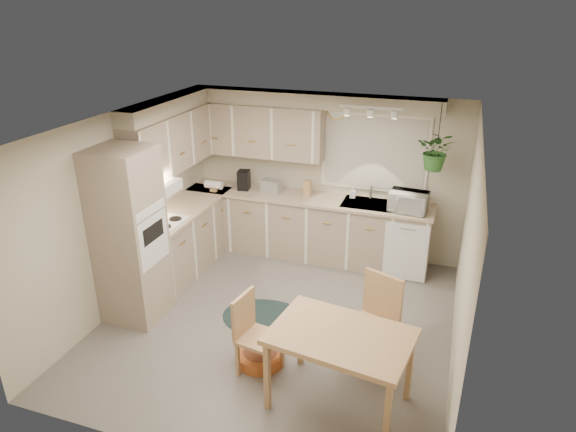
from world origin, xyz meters
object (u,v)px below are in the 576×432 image
at_px(chair_left, 260,336).
at_px(chair_back, 371,324).
at_px(braided_rug, 266,318).
at_px(microwave, 409,200).
at_px(dining_table, 339,369).
at_px(pet_bed, 260,356).

height_order(chair_left, chair_back, chair_back).
height_order(braided_rug, microwave, microwave).
bearing_deg(dining_table, chair_left, 167.89).
bearing_deg(chair_back, pet_bed, 38.71).
height_order(dining_table, braided_rug, dining_table).
relative_size(dining_table, chair_back, 1.27).
bearing_deg(microwave, dining_table, -90.17).
distance_m(chair_back, microwave, 2.20).
relative_size(chair_left, chair_back, 0.88).
xyz_separation_m(chair_left, pet_bed, (-0.06, 0.15, -0.37)).
bearing_deg(braided_rug, chair_back, -17.89).
bearing_deg(braided_rug, chair_left, -72.51).
bearing_deg(pet_bed, chair_back, 16.65).
bearing_deg(dining_table, pet_bed, 160.27).
distance_m(braided_rug, pet_bed, 0.79).
bearing_deg(microwave, chair_back, -87.32).
bearing_deg(pet_bed, dining_table, -19.73).
bearing_deg(chair_back, chair_left, 46.65).
xyz_separation_m(dining_table, pet_bed, (-0.93, 0.33, -0.34)).
relative_size(chair_left, pet_bed, 1.66).
relative_size(braided_rug, microwave, 2.19).
distance_m(chair_back, braided_rug, 1.48).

